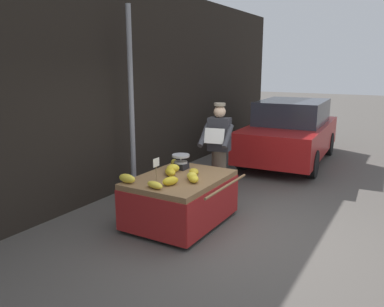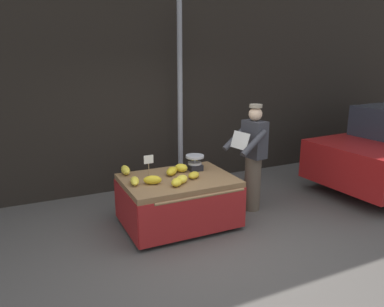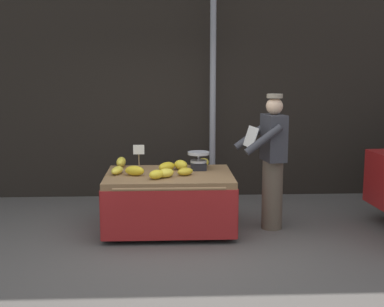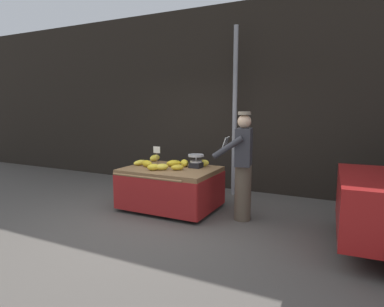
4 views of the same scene
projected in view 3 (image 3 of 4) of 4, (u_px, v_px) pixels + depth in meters
ground_plane at (178, 254)px, 5.85m from camera, size 60.00×60.00×0.00m
back_wall at (174, 73)px, 8.28m from camera, size 16.00×0.24×3.90m
street_pole at (213, 92)px, 7.87m from camera, size 0.09×0.09×3.35m
banana_cart at (169, 189)px, 6.62m from camera, size 1.60×1.37×0.73m
weighing_scale at (199, 161)px, 6.81m from camera, size 0.28×0.28×0.23m
price_sign at (139, 152)px, 6.69m from camera, size 0.14×0.01×0.34m
banana_bunch_0 at (135, 171)px, 6.46m from camera, size 0.28×0.21×0.12m
banana_bunch_1 at (185, 172)px, 6.47m from camera, size 0.26×0.25×0.09m
banana_bunch_2 at (157, 174)px, 6.26m from camera, size 0.25×0.25×0.11m
banana_bunch_3 at (121, 162)px, 7.02m from camera, size 0.13×0.29×0.13m
banana_bunch_4 at (117, 170)px, 6.55m from camera, size 0.19×0.31×0.09m
banana_bunch_5 at (203, 163)px, 6.98m from camera, size 0.23×0.23×0.12m
banana_bunch_6 at (167, 167)px, 6.73m from camera, size 0.28×0.29×0.12m
banana_bunch_7 at (166, 173)px, 6.35m from camera, size 0.27×0.26×0.11m
banana_bunch_8 at (181, 165)px, 6.81m from camera, size 0.24×0.24×0.13m
vendor_person at (272, 161)px, 6.63m from camera, size 0.64×0.59×1.71m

